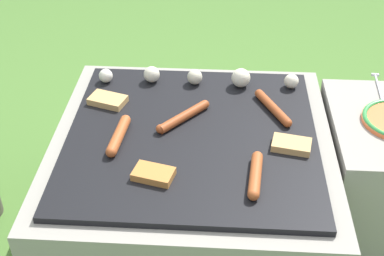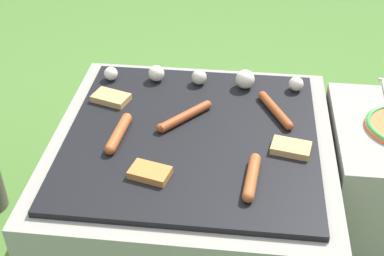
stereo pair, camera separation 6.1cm
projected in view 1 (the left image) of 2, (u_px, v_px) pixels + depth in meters
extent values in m
plane|color=#47702D|center=(192.00, 245.00, 1.75)|extent=(14.00, 14.00, 0.00)
cube|color=gray|center=(192.00, 196.00, 1.62)|extent=(0.78, 0.78, 0.44)
cube|color=black|center=(192.00, 136.00, 1.49)|extent=(0.69, 0.69, 0.02)
cube|color=gray|center=(381.00, 181.00, 1.66)|extent=(0.36, 0.45, 0.45)
cylinder|color=#A34C23|center=(119.00, 135.00, 1.45)|extent=(0.04, 0.15, 0.03)
sphere|color=#A34C23|center=(111.00, 152.00, 1.39)|extent=(0.03, 0.03, 0.03)
sphere|color=#A34C23|center=(126.00, 120.00, 1.51)|extent=(0.03, 0.03, 0.03)
cylinder|color=#A34C23|center=(255.00, 175.00, 1.32)|extent=(0.04, 0.15, 0.03)
sphere|color=#A34C23|center=(253.00, 195.00, 1.26)|extent=(0.03, 0.03, 0.03)
sphere|color=#A34C23|center=(257.00, 157.00, 1.38)|extent=(0.03, 0.03, 0.03)
cylinder|color=#93421E|center=(183.00, 117.00, 1.53)|extent=(0.14, 0.15, 0.03)
sphere|color=#93421E|center=(205.00, 104.00, 1.58)|extent=(0.03, 0.03, 0.03)
sphere|color=#93421E|center=(160.00, 130.00, 1.47)|extent=(0.03, 0.03, 0.03)
cylinder|color=#93421E|center=(273.00, 108.00, 1.56)|extent=(0.10, 0.16, 0.03)
sphere|color=#93421E|center=(288.00, 123.00, 1.50)|extent=(0.03, 0.03, 0.03)
sphere|color=#93421E|center=(259.00, 93.00, 1.63)|extent=(0.03, 0.03, 0.03)
cube|color=tan|center=(108.00, 100.00, 1.60)|extent=(0.12, 0.10, 0.02)
cube|color=#B27033|center=(153.00, 174.00, 1.33)|extent=(0.11, 0.09, 0.02)
cube|color=tan|center=(291.00, 145.00, 1.43)|extent=(0.11, 0.08, 0.02)
sphere|color=silver|center=(106.00, 76.00, 1.69)|extent=(0.04, 0.04, 0.04)
sphere|color=beige|center=(152.00, 74.00, 1.69)|extent=(0.05, 0.05, 0.05)
sphere|color=beige|center=(195.00, 77.00, 1.68)|extent=(0.05, 0.05, 0.05)
sphere|color=beige|center=(241.00, 78.00, 1.67)|extent=(0.06, 0.06, 0.06)
sphere|color=beige|center=(291.00, 81.00, 1.67)|extent=(0.05, 0.05, 0.05)
cylinder|color=silver|center=(380.00, 91.00, 1.66)|extent=(0.02, 0.20, 0.01)
cube|color=silver|center=(375.00, 75.00, 1.73)|extent=(0.02, 0.01, 0.01)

